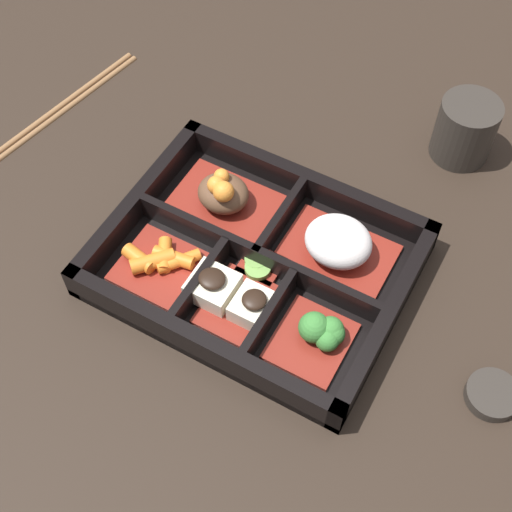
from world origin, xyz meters
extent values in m
plane|color=black|center=(0.00, 0.00, 0.00)|extent=(3.00, 3.00, 0.00)
cube|color=black|center=(0.00, 0.00, 0.01)|extent=(0.29, 0.23, 0.01)
cube|color=black|center=(0.00, -0.11, 0.02)|extent=(0.29, 0.01, 0.04)
cube|color=black|center=(0.00, 0.11, 0.02)|extent=(0.29, 0.01, 0.04)
cube|color=black|center=(-0.14, 0.00, 0.02)|extent=(0.01, 0.23, 0.04)
cube|color=black|center=(0.14, 0.00, 0.02)|extent=(0.01, 0.23, 0.04)
cube|color=black|center=(0.00, 0.00, 0.02)|extent=(0.26, 0.01, 0.04)
cube|color=black|center=(-0.03, -0.05, 0.02)|extent=(0.01, 0.10, 0.04)
cube|color=black|center=(0.04, -0.05, 0.02)|extent=(0.01, 0.10, 0.04)
cube|color=black|center=(0.00, 0.05, 0.02)|extent=(0.01, 0.10, 0.04)
cube|color=maroon|center=(-0.06, 0.05, 0.01)|extent=(0.11, 0.08, 0.01)
ellipsoid|color=brown|center=(-0.06, 0.05, 0.03)|extent=(0.05, 0.05, 0.03)
sphere|color=orange|center=(-0.07, 0.04, 0.05)|extent=(0.02, 0.02, 0.02)
sphere|color=orange|center=(-0.06, 0.04, 0.05)|extent=(0.02, 0.02, 0.02)
sphere|color=orange|center=(-0.07, 0.05, 0.05)|extent=(0.02, 0.02, 0.02)
cube|color=maroon|center=(0.06, 0.05, 0.01)|extent=(0.11, 0.08, 0.01)
ellipsoid|color=silver|center=(0.06, 0.05, 0.04)|extent=(0.07, 0.06, 0.04)
cube|color=maroon|center=(-0.08, -0.05, 0.01)|extent=(0.08, 0.07, 0.01)
cylinder|color=orange|center=(-0.08, -0.04, 0.02)|extent=(0.03, 0.04, 0.01)
cylinder|color=orange|center=(-0.10, -0.06, 0.02)|extent=(0.04, 0.02, 0.01)
cylinder|color=orange|center=(-0.06, -0.04, 0.02)|extent=(0.04, 0.04, 0.01)
cylinder|color=orange|center=(-0.09, -0.05, 0.02)|extent=(0.04, 0.04, 0.02)
cylinder|color=orange|center=(-0.07, -0.04, 0.02)|extent=(0.04, 0.02, 0.01)
cube|color=maroon|center=(0.01, -0.05, 0.01)|extent=(0.05, 0.07, 0.01)
cube|color=beige|center=(-0.02, -0.05, 0.03)|extent=(0.04, 0.04, 0.02)
ellipsoid|color=black|center=(-0.02, -0.05, 0.04)|extent=(0.03, 0.02, 0.01)
cube|color=beige|center=(0.03, -0.05, 0.02)|extent=(0.04, 0.04, 0.02)
ellipsoid|color=black|center=(0.03, -0.05, 0.04)|extent=(0.02, 0.02, 0.01)
cube|color=maroon|center=(0.09, -0.05, 0.01)|extent=(0.07, 0.07, 0.01)
sphere|color=#387A33|center=(0.09, -0.05, 0.03)|extent=(0.03, 0.03, 0.03)
sphere|color=#387A33|center=(0.10, -0.05, 0.03)|extent=(0.02, 0.02, 0.02)
sphere|color=#387A33|center=(0.10, -0.04, 0.03)|extent=(0.02, 0.02, 0.02)
sphere|color=#387A33|center=(0.10, -0.04, 0.03)|extent=(0.03, 0.03, 0.03)
cube|color=maroon|center=(0.01, 0.00, 0.01)|extent=(0.04, 0.04, 0.01)
cylinder|color=#75A84C|center=(0.00, 0.00, 0.02)|extent=(0.02, 0.02, 0.01)
cylinder|color=#75A84C|center=(0.00, 0.00, 0.02)|extent=(0.02, 0.02, 0.01)
cylinder|color=#75A84C|center=(0.01, -0.01, 0.02)|extent=(0.03, 0.03, 0.01)
cylinder|color=#2D2823|center=(0.12, 0.25, 0.04)|extent=(0.07, 0.07, 0.07)
cylinder|color=#597A38|center=(0.12, 0.25, 0.07)|extent=(0.05, 0.05, 0.01)
cylinder|color=brown|center=(-0.31, 0.09, 0.00)|extent=(0.05, 0.22, 0.01)
cylinder|color=brown|center=(-0.31, 0.09, 0.00)|extent=(0.05, 0.22, 0.01)
cylinder|color=#2D2823|center=(0.25, -0.02, 0.01)|extent=(0.05, 0.05, 0.01)
cylinder|color=black|center=(0.25, -0.02, 0.01)|extent=(0.03, 0.03, 0.00)
camera|label=1|loc=(0.19, -0.34, 0.60)|focal=50.00mm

